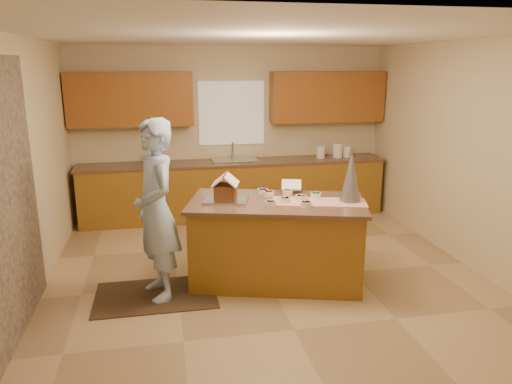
# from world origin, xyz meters

# --- Properties ---
(floor) EXTENTS (5.50, 5.50, 0.00)m
(floor) POSITION_xyz_m (0.00, 0.00, 0.00)
(floor) COLOR tan
(floor) RESTS_ON ground
(ceiling) EXTENTS (5.50, 5.50, 0.00)m
(ceiling) POSITION_xyz_m (0.00, 0.00, 2.70)
(ceiling) COLOR silver
(ceiling) RESTS_ON floor
(wall_back) EXTENTS (5.50, 5.50, 0.00)m
(wall_back) POSITION_xyz_m (0.00, 2.75, 1.35)
(wall_back) COLOR beige
(wall_back) RESTS_ON floor
(wall_front) EXTENTS (5.50, 5.50, 0.00)m
(wall_front) POSITION_xyz_m (0.00, -2.75, 1.35)
(wall_front) COLOR beige
(wall_front) RESTS_ON floor
(wall_left) EXTENTS (5.50, 5.50, 0.00)m
(wall_left) POSITION_xyz_m (-2.50, 0.00, 1.35)
(wall_left) COLOR beige
(wall_left) RESTS_ON floor
(wall_right) EXTENTS (5.50, 5.50, 0.00)m
(wall_right) POSITION_xyz_m (2.50, 0.00, 1.35)
(wall_right) COLOR beige
(wall_right) RESTS_ON floor
(stone_accent) EXTENTS (0.00, 2.50, 2.50)m
(stone_accent) POSITION_xyz_m (-2.48, -0.80, 1.25)
(stone_accent) COLOR gray
(stone_accent) RESTS_ON wall_left
(window_curtain) EXTENTS (1.05, 0.03, 1.00)m
(window_curtain) POSITION_xyz_m (0.00, 2.72, 1.65)
(window_curtain) COLOR white
(window_curtain) RESTS_ON wall_back
(back_counter_base) EXTENTS (4.80, 0.60, 0.88)m
(back_counter_base) POSITION_xyz_m (0.00, 2.45, 0.44)
(back_counter_base) COLOR olive
(back_counter_base) RESTS_ON floor
(back_counter_top) EXTENTS (4.85, 0.63, 0.04)m
(back_counter_top) POSITION_xyz_m (0.00, 2.45, 0.90)
(back_counter_top) COLOR brown
(back_counter_top) RESTS_ON back_counter_base
(upper_cabinet_left) EXTENTS (1.85, 0.35, 0.80)m
(upper_cabinet_left) POSITION_xyz_m (-1.55, 2.57, 1.90)
(upper_cabinet_left) COLOR #9A4821
(upper_cabinet_left) RESTS_ON wall_back
(upper_cabinet_right) EXTENTS (1.85, 0.35, 0.80)m
(upper_cabinet_right) POSITION_xyz_m (1.55, 2.57, 1.90)
(upper_cabinet_right) COLOR #9A4821
(upper_cabinet_right) RESTS_ON wall_back
(sink) EXTENTS (0.70, 0.45, 0.12)m
(sink) POSITION_xyz_m (0.00, 2.45, 0.89)
(sink) COLOR silver
(sink) RESTS_ON back_counter_top
(faucet) EXTENTS (0.03, 0.03, 0.28)m
(faucet) POSITION_xyz_m (0.00, 2.63, 1.06)
(faucet) COLOR silver
(faucet) RESTS_ON back_counter_top
(island_base) EXTENTS (2.03, 1.40, 0.91)m
(island_base) POSITION_xyz_m (0.09, -0.04, 0.45)
(island_base) COLOR olive
(island_base) RESTS_ON floor
(island_top) EXTENTS (2.14, 1.50, 0.04)m
(island_top) POSITION_xyz_m (0.09, -0.04, 0.93)
(island_top) COLOR brown
(island_top) RESTS_ON island_base
(table_runner) EXTENTS (1.09, 0.64, 0.01)m
(table_runner) POSITION_xyz_m (0.54, -0.16, 0.95)
(table_runner) COLOR #9E240B
(table_runner) RESTS_ON island_top
(baking_tray) EXTENTS (0.55, 0.47, 0.03)m
(baking_tray) POSITION_xyz_m (-0.47, 0.07, 0.96)
(baking_tray) COLOR silver
(baking_tray) RESTS_ON island_top
(cookbook) EXTENTS (0.27, 0.23, 0.10)m
(cookbook) POSITION_xyz_m (0.35, 0.30, 1.04)
(cookbook) COLOR white
(cookbook) RESTS_ON island_top
(tinsel_tree) EXTENTS (0.28, 0.28, 0.57)m
(tinsel_tree) POSITION_xyz_m (0.88, -0.21, 1.23)
(tinsel_tree) COLOR #AAACB6
(tinsel_tree) RESTS_ON island_top
(rug) EXTENTS (1.28, 0.84, 0.01)m
(rug) POSITION_xyz_m (-1.27, -0.18, 0.01)
(rug) COLOR black
(rug) RESTS_ON floor
(boy) EXTENTS (0.63, 0.79, 1.89)m
(boy) POSITION_xyz_m (-1.22, -0.18, 0.96)
(boy) COLOR #A8C8EF
(boy) RESTS_ON rug
(canister_a) EXTENTS (0.14, 0.14, 0.20)m
(canister_a) POSITION_xyz_m (1.43, 2.45, 1.02)
(canister_a) COLOR white
(canister_a) RESTS_ON back_counter_top
(canister_b) EXTENTS (0.16, 0.16, 0.23)m
(canister_b) POSITION_xyz_m (1.72, 2.45, 1.04)
(canister_b) COLOR white
(canister_b) RESTS_ON back_counter_top
(canister_c) EXTENTS (0.13, 0.13, 0.18)m
(canister_c) POSITION_xyz_m (1.89, 2.45, 1.01)
(canister_c) COLOR white
(canister_c) RESTS_ON back_counter_top
(paper_towel) EXTENTS (0.10, 0.10, 0.22)m
(paper_towel) POSITION_xyz_m (-1.29, 2.45, 1.03)
(paper_towel) COLOR white
(paper_towel) RESTS_ON back_counter_top
(gingerbread_house) EXTENTS (0.35, 0.35, 0.29)m
(gingerbread_house) POSITION_xyz_m (-0.47, 0.07, 1.08)
(gingerbread_house) COLOR #562D16
(gingerbread_house) RESTS_ON baking_tray
(candy_bowls) EXTENTS (0.71, 0.73, 0.06)m
(candy_bowls) POSITION_xyz_m (0.22, 0.01, 0.97)
(candy_bowls) COLOR #2FB0A3
(candy_bowls) RESTS_ON island_top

